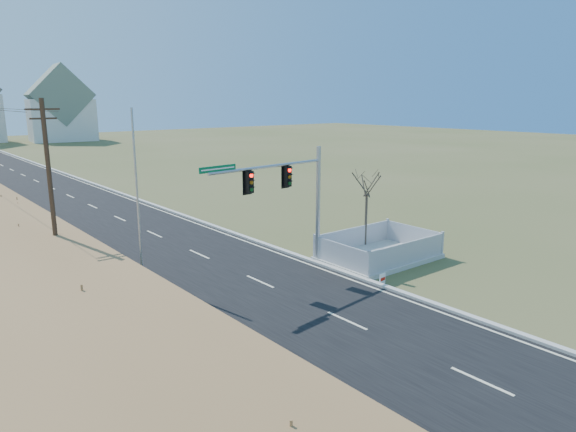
% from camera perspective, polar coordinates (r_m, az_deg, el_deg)
% --- Properties ---
extents(ground, '(260.00, 260.00, 0.00)m').
position_cam_1_polar(ground, '(22.92, 2.92, -10.08)').
color(ground, '#484F26').
rests_on(ground, ground).
extents(road, '(8.00, 180.00, 0.06)m').
position_cam_1_polar(road, '(67.67, -26.99, 3.88)').
color(road, black).
rests_on(road, ground).
extents(curb, '(0.30, 180.00, 0.18)m').
position_cam_1_polar(curb, '(68.66, -23.63, 4.36)').
color(curb, '#B2AFA8').
rests_on(curb, ground).
extents(utility_pole_near, '(1.80, 0.26, 9.00)m').
position_cam_1_polar(utility_pole_near, '(31.81, -24.99, 3.98)').
color(utility_pole_near, '#422D1E').
rests_on(utility_pole_near, ground).
extents(condo_ne, '(14.12, 10.51, 16.52)m').
position_cam_1_polar(condo_ne, '(124.38, -23.91, 10.78)').
color(condo_ne, white).
rests_on(condo_ne, ground).
extents(traffic_signal_mast, '(8.09, 1.16, 6.47)m').
position_cam_1_polar(traffic_signal_mast, '(26.69, 0.80, 2.31)').
color(traffic_signal_mast, '#9EA0A5').
rests_on(traffic_signal_mast, ground).
extents(fence_enclosure, '(6.50, 4.49, 1.47)m').
position_cam_1_polar(fence_enclosure, '(29.76, 10.03, -4.23)').
color(fence_enclosure, '#B7B5AD').
rests_on(fence_enclosure, ground).
extents(open_sign, '(0.45, 0.09, 0.55)m').
position_cam_1_polar(open_sign, '(25.84, 10.45, -6.89)').
color(open_sign, white).
rests_on(open_sign, ground).
extents(flagpole, '(0.38, 0.38, 8.55)m').
position_cam_1_polar(flagpole, '(26.34, -16.28, 0.25)').
color(flagpole, '#B7B5AD').
rests_on(flagpole, ground).
extents(bare_tree, '(1.93, 1.93, 5.10)m').
position_cam_1_polar(bare_tree, '(30.99, 8.79, 3.76)').
color(bare_tree, '#4C3F33').
rests_on(bare_tree, ground).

